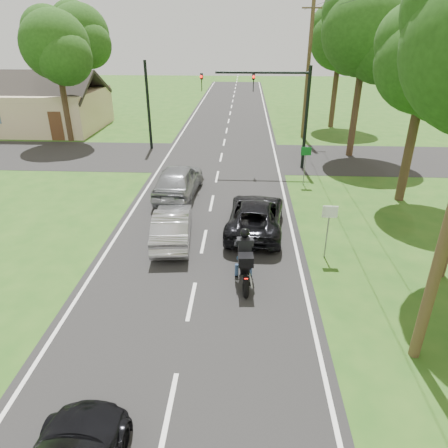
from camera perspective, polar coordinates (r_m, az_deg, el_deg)
The scene contains 18 objects.
ground at distance 12.98m, azimuth -4.66°, elevation -10.92°, with size 140.00×140.00×0.00m, color #245016.
road at distance 21.77m, azimuth -1.35°, elevation 5.05°, with size 8.00×100.00×0.01m, color black.
cross_road at distance 27.45m, azimuth -0.41°, elevation 9.51°, with size 60.00×7.00×0.01m, color black.
motorcycle_rider at distance 13.38m, azimuth 2.96°, elevation -5.49°, with size 0.67×2.38×2.05m.
dark_suv at distance 17.01m, azimuth 4.53°, elevation 1.26°, with size 2.25×4.88×1.35m, color black.
silver_sedan at distance 16.21m, azimuth -7.39°, elevation -0.22°, with size 1.42×4.08×1.34m, color #AAAAAF.
silver_suv at distance 20.74m, azimuth -6.52°, elevation 6.25°, with size 1.95×4.85×1.65m, color gray.
traffic_signal at distance 24.61m, azimuth 7.41°, elevation 17.25°, with size 6.38×0.44×6.00m.
signal_pole_far at distance 29.47m, azimuth -10.76°, elevation 16.20°, with size 0.20×0.20×6.00m, color black.
utility_pole_far at distance 32.72m, azimuth 11.90°, elevation 20.73°, with size 1.60×0.28×10.00m.
sign_white at distance 14.96m, azimuth 14.77°, elevation 0.66°, with size 0.55×0.07×2.12m.
sign_green at distance 22.39m, azimuth 11.58°, elevation 9.42°, with size 0.55×0.07×2.12m.
tree_row_c at distance 20.81m, azimuth 27.75°, elevation 18.97°, with size 4.80×4.65×8.76m.
tree_row_d at distance 28.07m, azimuth 20.36°, elevation 23.82°, with size 5.76×5.58×10.45m.
tree_row_e at distance 36.93m, azimuth 16.79°, elevation 23.51°, with size 5.28×5.12×9.61m.
tree_left_near at distance 32.90m, azimuth -22.58°, elevation 22.01°, with size 5.12×4.96×9.22m.
tree_left_far at distance 42.86m, azimuth -19.59°, elevation 23.77°, with size 5.76×5.58×10.14m.
house at distance 38.99m, azimuth -24.71°, elevation 14.84°, with size 10.20×8.00×4.84m.
Camera 1 is at (1.58, -10.28, 7.77)m, focal length 32.00 mm.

